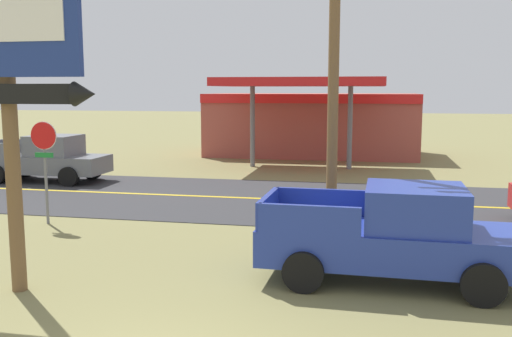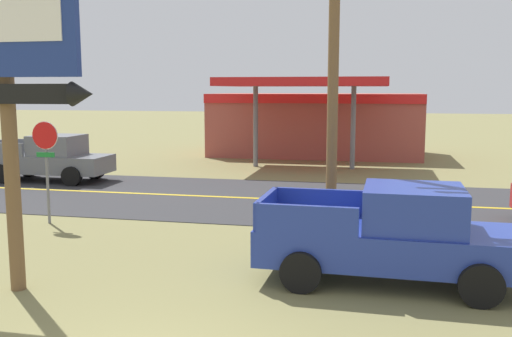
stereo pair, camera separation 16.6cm
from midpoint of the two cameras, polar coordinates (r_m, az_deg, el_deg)
road_asphalt at (r=19.93m, az=3.27°, el=-3.16°), size 140.00×8.00×0.02m
road_centre_line at (r=19.93m, az=3.27°, el=-3.12°), size 126.00×0.20×0.01m
motel_sign at (r=11.37m, az=-23.55°, el=9.57°), size 3.42×0.54×6.17m
stop_sign at (r=17.20m, az=-20.08°, el=1.40°), size 0.80×0.08×2.95m
utility_pole at (r=13.83m, az=8.14°, el=11.24°), size 1.92×0.26×8.72m
gas_station at (r=33.58m, az=6.17°, el=4.65°), size 12.00×11.50×4.40m
pickup_blue_parked_on_lawn at (r=11.70m, az=13.92°, el=-6.54°), size 5.24×2.33×1.96m
pickup_grey_on_road at (r=25.35m, az=-19.81°, el=0.94°), size 5.20×2.24×1.96m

